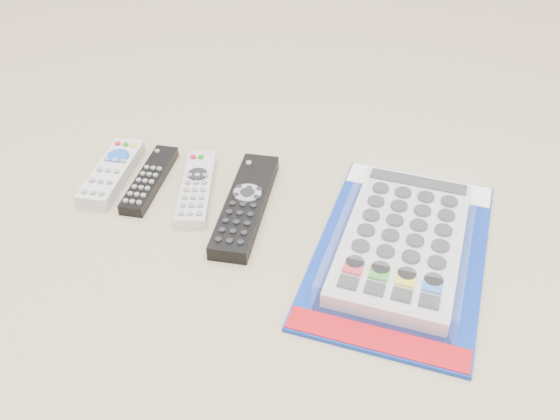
% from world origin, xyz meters
% --- Properties ---
extents(remote_small_grey, '(0.05, 0.16, 0.02)m').
position_xyz_m(remote_small_grey, '(-0.23, 0.01, 0.01)').
color(remote_small_grey, '#B1B1B3').
rests_on(remote_small_grey, ground).
extents(remote_slim_black, '(0.04, 0.16, 0.02)m').
position_xyz_m(remote_slim_black, '(-0.17, 0.01, 0.01)').
color(remote_slim_black, black).
rests_on(remote_slim_black, ground).
extents(remote_silver_dvd, '(0.08, 0.18, 0.02)m').
position_xyz_m(remote_silver_dvd, '(-0.09, 0.00, 0.01)').
color(remote_silver_dvd, silver).
rests_on(remote_silver_dvd, ground).
extents(remote_large_black, '(0.06, 0.23, 0.02)m').
position_xyz_m(remote_large_black, '(-0.01, -0.02, 0.01)').
color(remote_large_black, black).
rests_on(remote_large_black, ground).
extents(jumbo_remote_packaged, '(0.25, 0.38, 0.05)m').
position_xyz_m(jumbo_remote_packaged, '(0.22, -0.06, 0.02)').
color(jumbo_remote_packaged, navy).
rests_on(jumbo_remote_packaged, ground).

